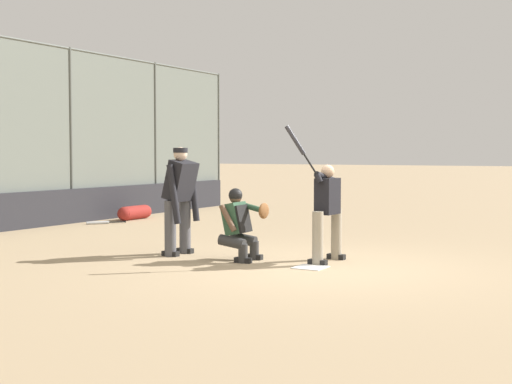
{
  "coord_description": "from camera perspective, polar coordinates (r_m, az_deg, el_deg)",
  "views": [
    {
      "loc": [
        9.18,
        4.31,
        1.65
      ],
      "look_at": [
        -0.18,
        -1.0,
        1.05
      ],
      "focal_mm": 50.0,
      "sensor_mm": 36.0,
      "label": 1
    }
  ],
  "objects": [
    {
      "name": "batter_at_plate",
      "position": [
        10.72,
        5.68,
        -1.38
      ],
      "size": [
        0.96,
        0.62,
        2.05
      ],
      "rotation": [
        0.0,
        0.0,
        -0.02
      ],
      "color": "gray",
      "rests_on": "ground_plane"
    },
    {
      "name": "umpire_home",
      "position": [
        11.49,
        -6.11,
        -0.4
      ],
      "size": [
        0.71,
        0.42,
        1.73
      ],
      "rotation": [
        0.0,
        0.0,
        0.0
      ],
      "color": "#4C4C51",
      "rests_on": "ground_plane"
    },
    {
      "name": "spare_bat_near_backstop",
      "position": [
        16.8,
        -12.31,
        -2.41
      ],
      "size": [
        0.74,
        0.6,
        0.07
      ],
      "rotation": [
        0.0,
        0.0,
        5.61
      ],
      "color": "black",
      "rests_on": "ground_plane"
    },
    {
      "name": "ground_plane",
      "position": [
        10.28,
        4.38,
        -6.06
      ],
      "size": [
        160.0,
        160.0,
        0.0
      ],
      "primitive_type": "plane",
      "color": "tan"
    },
    {
      "name": "equipment_bag_dugout_side",
      "position": [
        17.81,
        -9.67,
        -1.63
      ],
      "size": [
        1.13,
        0.34,
        0.34
      ],
      "color": "maroon",
      "rests_on": "ground_plane"
    },
    {
      "name": "catcher_behind_plate",
      "position": [
        10.85,
        -1.28,
        -2.51
      ],
      "size": [
        0.59,
        0.69,
        1.1
      ],
      "rotation": [
        0.0,
        0.0,
        0.06
      ],
      "color": "#333333",
      "rests_on": "ground_plane"
    },
    {
      "name": "home_plate_marker",
      "position": [
        10.28,
        4.38,
        -6.02
      ],
      "size": [
        0.43,
        0.43,
        0.01
      ],
      "primitive_type": "cube",
      "color": "white",
      "rests_on": "ground_plane"
    }
  ]
}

